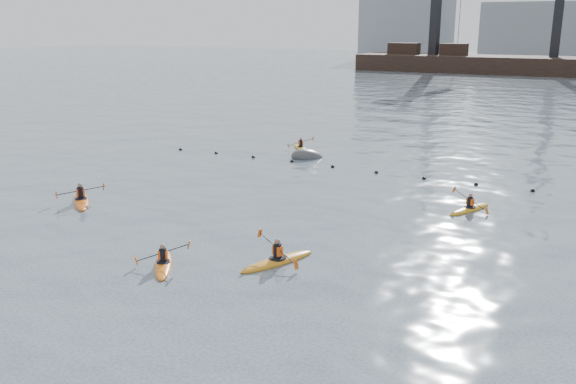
% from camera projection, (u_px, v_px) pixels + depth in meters
% --- Properties ---
extents(ground, '(400.00, 400.00, 0.00)m').
position_uv_depth(ground, '(172.00, 344.00, 17.29)').
color(ground, '#3C4C57').
rests_on(ground, ground).
extents(float_line, '(33.24, 0.73, 0.24)m').
position_uv_depth(float_line, '(401.00, 175.00, 36.72)').
color(float_line, black).
rests_on(float_line, ground).
extents(barge_pier, '(72.00, 19.30, 29.50)m').
position_uv_depth(barge_pier, '(551.00, 64.00, 110.66)').
color(barge_pier, black).
rests_on(barge_pier, ground).
extents(kayaker_0, '(2.30, 2.83, 1.08)m').
position_uv_depth(kayaker_0, '(163.00, 263.00, 22.90)').
color(kayaker_0, orange).
rests_on(kayaker_0, ground).
extents(kayaker_1, '(2.22, 3.43, 1.22)m').
position_uv_depth(kayaker_1, '(277.00, 260.00, 23.19)').
color(kayaker_1, orange).
rests_on(kayaker_1, ground).
extents(kayaker_2, '(3.14, 2.96, 1.15)m').
position_uv_depth(kayaker_2, '(81.00, 200.00, 31.11)').
color(kayaker_2, '#D45C14').
rests_on(kayaker_2, ground).
extents(kayaker_3, '(1.97, 3.03, 1.12)m').
position_uv_depth(kayaker_3, '(470.00, 208.00, 29.77)').
color(kayaker_3, orange).
rests_on(kayaker_3, ground).
extents(kayaker_5, '(2.45, 2.57, 1.00)m').
position_uv_depth(kayaker_5, '(301.00, 148.00, 44.54)').
color(kayaker_5, gold).
rests_on(kayaker_5, ground).
extents(mooring_buoy, '(2.74, 2.87, 1.66)m').
position_uv_depth(mooring_buoy, '(307.00, 158.00, 41.55)').
color(mooring_buoy, '#414547').
rests_on(mooring_buoy, ground).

